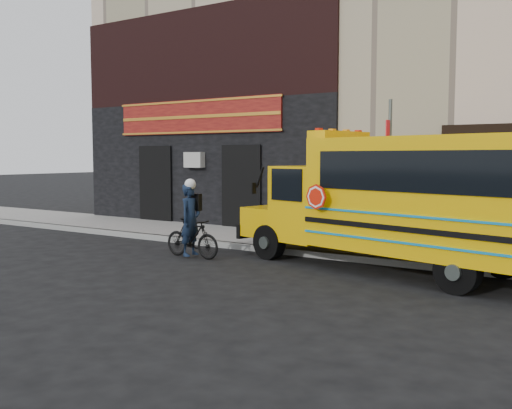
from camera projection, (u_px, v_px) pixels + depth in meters
The scene contains 8 objects.
ground at pixel (222, 272), 11.65m from camera, with size 120.00×120.00×0.00m, color black.
curb at pixel (286, 251), 13.82m from camera, with size 40.00×0.20×0.15m, color gray.
sidewalk at pixel (314, 243), 15.07m from camera, with size 40.00×3.00×0.15m, color slate.
building at pixel (398, 48), 19.89m from camera, with size 20.00×10.70×12.00m.
school_bus at pixel (400, 199), 11.63m from camera, with size 7.20×3.67×2.92m.
sign_pole at pixel (389, 175), 12.41m from camera, with size 0.08×0.31×3.60m.
bicycle at pixel (192, 238), 13.32m from camera, with size 0.44×1.55×0.93m, color black.
cyclist at pixel (191, 222), 13.29m from camera, with size 0.62×0.40×1.69m, color #101C32.
Camera 1 is at (6.86, -9.25, 2.38)m, focal length 40.00 mm.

